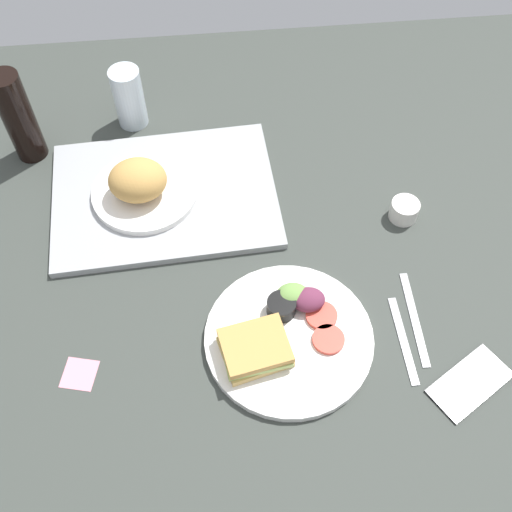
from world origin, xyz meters
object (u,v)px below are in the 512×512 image
object	(u,v)px
drinking_glass	(129,98)
espresso_cup	(404,210)
plate_with_salad	(285,334)
cell_phone	(470,382)
knife	(414,318)
sticky_note	(79,374)
soda_bottle	(18,117)
fork	(403,340)
serving_tray	(165,195)
bread_plate_near	(141,185)

from	to	relation	value
drinking_glass	espresso_cup	bearing A→B (deg)	-31.25
plate_with_salad	cell_phone	world-z (taller)	plate_with_salad
cell_phone	knife	bearing A→B (deg)	84.76
plate_with_salad	sticky_note	size ratio (longest dim) A/B	5.26
sticky_note	soda_bottle	bearing A→B (deg)	103.79
drinking_glass	soda_bottle	xyz separation A→B (cm)	(-21.57, -7.52, 3.38)
sticky_note	plate_with_salad	bearing A→B (deg)	4.97
fork	sticky_note	xyz separation A→B (cm)	(-56.15, -0.68, -0.19)
serving_tray	espresso_cup	world-z (taller)	espresso_cup
drinking_glass	fork	size ratio (longest dim) A/B	0.82
soda_bottle	serving_tray	bearing A→B (deg)	-28.61
soda_bottle	cell_phone	distance (cm)	99.82
serving_tray	fork	bearing A→B (deg)	-41.89
plate_with_salad	espresso_cup	bearing A→B (deg)	42.38
serving_tray	espresso_cup	distance (cm)	48.24
fork	knife	bearing A→B (deg)	-37.82
serving_tray	bread_plate_near	distance (cm)	5.96
bread_plate_near	sticky_note	size ratio (longest dim) A/B	3.81
bread_plate_near	knife	bearing A→B (deg)	-33.75
plate_with_salad	espresso_cup	size ratio (longest dim) A/B	5.26
serving_tray	plate_with_salad	xyz separation A→B (cm)	(20.31, -34.33, 0.87)
bread_plate_near	fork	world-z (taller)	bread_plate_near
plate_with_salad	fork	xyz separation A→B (cm)	(20.65, -2.41, -1.42)
fork	soda_bottle	bearing A→B (deg)	52.04
plate_with_salad	fork	bearing A→B (deg)	-6.65
serving_tray	bread_plate_near	size ratio (longest dim) A/B	2.11
serving_tray	sticky_note	size ratio (longest dim) A/B	8.04
serving_tray	cell_phone	bearing A→B (deg)	-42.32
serving_tray	knife	size ratio (longest dim) A/B	2.37
soda_bottle	knife	xyz separation A→B (cm)	(72.10, -48.09, -10.06)
espresso_cup	cell_phone	size ratio (longest dim) A/B	0.39
espresso_cup	plate_with_salad	bearing A→B (deg)	-137.62
drinking_glass	sticky_note	distance (cm)	61.28
soda_bottle	sticky_note	xyz separation A→B (cm)	(12.95, -52.76, -10.25)
serving_tray	fork	distance (cm)	55.03
fork	knife	world-z (taller)	same
drinking_glass	cell_phone	xyz separation A→B (cm)	(56.77, -68.58, -6.53)
knife	cell_phone	xyz separation A→B (cm)	(6.24, -12.98, 0.15)
plate_with_salad	cell_phone	bearing A→B (deg)	-20.85
bread_plate_near	soda_bottle	world-z (taller)	soda_bottle
plate_with_salad	cell_phone	xyz separation A→B (cm)	(29.90, -11.39, -1.27)
fork	cell_phone	world-z (taller)	cell_phone
soda_bottle	fork	bearing A→B (deg)	-37.01
plate_with_salad	fork	distance (cm)	20.84
espresso_cup	fork	size ratio (longest dim) A/B	0.33
drinking_glass	knife	distance (cm)	75.43
cell_phone	plate_with_salad	bearing A→B (deg)	128.22
cell_phone	sticky_note	xyz separation A→B (cm)	(-65.39, 8.30, -0.34)
serving_tray	espresso_cup	xyz separation A→B (cm)	(47.22, -9.78, 1.20)
bread_plate_near	plate_with_salad	size ratio (longest dim) A/B	0.72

